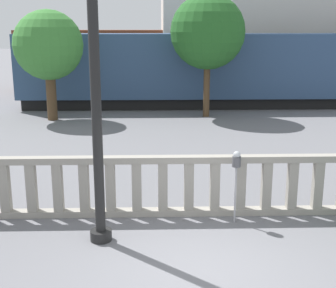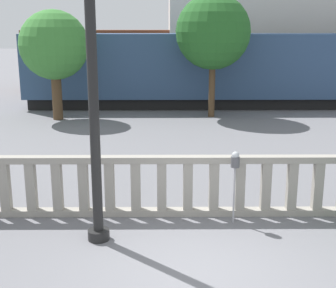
{
  "view_description": "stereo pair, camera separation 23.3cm",
  "coord_description": "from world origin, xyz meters",
  "px_view_note": "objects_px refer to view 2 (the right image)",
  "views": [
    {
      "loc": [
        -0.73,
        -6.96,
        4.01
      ],
      "look_at": [
        -0.42,
        3.55,
        1.35
      ],
      "focal_mm": 50.0,
      "sensor_mm": 36.0,
      "label": 1
    },
    {
      "loc": [
        -0.5,
        -6.96,
        4.01
      ],
      "look_at": [
        -0.42,
        3.55,
        1.35
      ],
      "focal_mm": 50.0,
      "sensor_mm": 36.0,
      "label": 2
    }
  ],
  "objects_px": {
    "train_far": "(186,59)",
    "tree_left": "(213,32)",
    "parking_meter": "(235,165)",
    "lamppost": "(92,62)",
    "tree_right": "(54,46)",
    "train_near": "(243,69)"
  },
  "relations": [
    {
      "from": "lamppost",
      "to": "train_far",
      "type": "relative_size",
      "value": 0.35
    },
    {
      "from": "train_far",
      "to": "tree_left",
      "type": "distance_m",
      "value": 9.15
    },
    {
      "from": "tree_left",
      "to": "train_far",
      "type": "bearing_deg",
      "value": 95.03
    },
    {
      "from": "parking_meter",
      "to": "train_far",
      "type": "height_order",
      "value": "train_far"
    },
    {
      "from": "parking_meter",
      "to": "tree_left",
      "type": "distance_m",
      "value": 12.13
    },
    {
      "from": "train_near",
      "to": "parking_meter",
      "type": "bearing_deg",
      "value": -99.8
    },
    {
      "from": "tree_left",
      "to": "tree_right",
      "type": "xyz_separation_m",
      "value": [
        -6.83,
        -0.59,
        -0.55
      ]
    },
    {
      "from": "tree_left",
      "to": "train_near",
      "type": "bearing_deg",
      "value": 55.99
    },
    {
      "from": "lamppost",
      "to": "train_far",
      "type": "height_order",
      "value": "lamppost"
    },
    {
      "from": "parking_meter",
      "to": "train_near",
      "type": "distance_m",
      "value": 14.77
    },
    {
      "from": "parking_meter",
      "to": "tree_left",
      "type": "height_order",
      "value": "tree_left"
    },
    {
      "from": "train_far",
      "to": "tree_left",
      "type": "xyz_separation_m",
      "value": [
        0.79,
        -8.94,
        1.76
      ]
    },
    {
      "from": "train_near",
      "to": "tree_left",
      "type": "distance_m",
      "value": 3.73
    },
    {
      "from": "parking_meter",
      "to": "train_near",
      "type": "relative_size",
      "value": 0.07
    },
    {
      "from": "tree_left",
      "to": "lamppost",
      "type": "bearing_deg",
      "value": -105.09
    },
    {
      "from": "tree_right",
      "to": "tree_left",
      "type": "bearing_deg",
      "value": 4.95
    },
    {
      "from": "tree_left",
      "to": "tree_right",
      "type": "distance_m",
      "value": 6.87
    },
    {
      "from": "lamppost",
      "to": "tree_right",
      "type": "bearing_deg",
      "value": 105.9
    },
    {
      "from": "tree_right",
      "to": "parking_meter",
      "type": "bearing_deg",
      "value": -61.43
    },
    {
      "from": "train_near",
      "to": "train_far",
      "type": "bearing_deg",
      "value": 112.63
    },
    {
      "from": "train_far",
      "to": "tree_left",
      "type": "height_order",
      "value": "tree_left"
    },
    {
      "from": "parking_meter",
      "to": "tree_left",
      "type": "relative_size",
      "value": 0.29
    }
  ]
}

